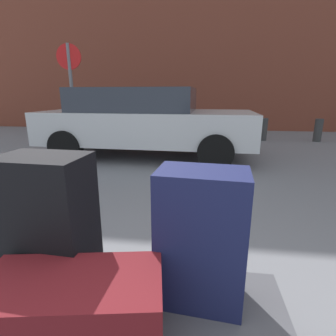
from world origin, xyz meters
name	(u,v)px	position (x,y,z in m)	size (l,w,h in m)	color
luggage_cart	(132,329)	(0.00, 0.00, 0.27)	(1.38, 0.75, 0.34)	#4C4C51
suitcase_black_front_right	(50,228)	(-0.41, 0.11, 0.69)	(0.39, 0.27, 0.69)	black
duffel_bag_maroon_front_left	(75,313)	(-0.17, -0.16, 0.49)	(0.66, 0.33, 0.30)	maroon
suitcase_navy_center	(201,238)	(0.29, 0.16, 0.66)	(0.39, 0.25, 0.64)	#191E47
parked_car	(145,121)	(-0.94, 4.55, 0.76)	(4.35, 2.03, 1.42)	silver
bollard_kerb_near	(263,129)	(2.00, 7.00, 0.32)	(0.22, 0.22, 0.64)	#383838
bollard_kerb_mid	(318,130)	(3.49, 7.00, 0.32)	(0.22, 0.22, 0.64)	#383838
no_parking_sign	(72,89)	(-2.44, 4.43, 1.41)	(0.50, 0.07, 2.27)	slate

